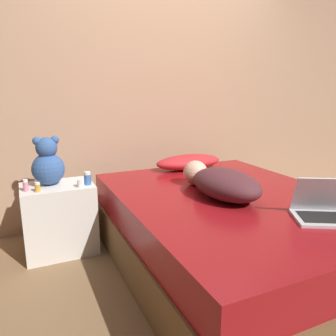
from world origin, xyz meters
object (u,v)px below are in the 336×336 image
teddy_bear (48,164)px  bottle_pink (26,185)px  bottle_blue (88,178)px  bottle_white (81,183)px  person_lying (221,182)px  bottle_amber (37,187)px  laptop (323,209)px  pillow (189,162)px

teddy_bear → bottle_pink: (-0.17, -0.11, -0.12)m
bottle_pink → bottle_blue: bearing=-2.3°
bottle_white → person_lying: bearing=-36.3°
teddy_bear → bottle_amber: teddy_bear is taller
bottle_blue → bottle_amber: bottle_blue is taller
laptop → teddy_bear: teddy_bear is taller
person_lying → bottle_white: 1.05m
person_lying → teddy_bear: size_ratio=2.04×
pillow → bottle_pink: pillow is taller
person_lying → bottle_blue: (-0.78, 0.66, -0.05)m
bottle_blue → bottle_amber: (-0.36, -0.03, -0.02)m
pillow → bottle_pink: size_ratio=7.21×
bottle_white → pillow: bearing=9.5°
pillow → teddy_bear: size_ratio=1.70×
bottle_amber → laptop: bearing=-39.9°
laptop → person_lying: bearing=146.4°
laptop → bottle_blue: (-1.08, 1.24, -0.00)m
laptop → bottle_white: laptop is taller
pillow → bottle_white: (-1.01, -0.17, -0.04)m
person_lying → bottle_amber: size_ratio=11.03×
bottle_blue → bottle_amber: size_ratio=1.48×
pillow → person_lying: size_ratio=0.83×
pillow → bottle_amber: 1.32m
bottle_white → bottle_blue: (0.06, 0.04, 0.02)m
bottle_pink → pillow: bearing=4.7°
laptop → bottle_amber: (-1.44, 1.21, -0.02)m
person_lying → laptop: bearing=-66.9°
pillow → bottle_amber: pillow is taller
pillow → bottle_amber: (-1.31, -0.16, -0.03)m
teddy_bear → bottle_amber: size_ratio=5.42×
bottle_white → bottle_amber: bottle_amber is taller
person_lying → bottle_white: size_ratio=13.51×
person_lying → pillow: bearing=73.9°
bottle_white → laptop: bearing=-46.4°
pillow → teddy_bear: bearing=-179.9°
bottle_white → teddy_bear: bearing=141.3°
teddy_bear → bottle_white: (0.21, -0.17, -0.14)m
bottle_white → bottle_blue: bearing=31.6°
person_lying → bottle_pink: bearing=147.0°
teddy_bear → bottle_blue: (0.27, -0.13, -0.11)m
pillow → bottle_pink: (-1.39, -0.11, -0.02)m
laptop → bottle_blue: 1.64m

